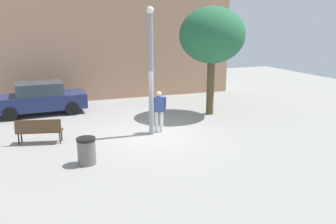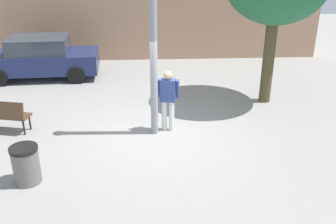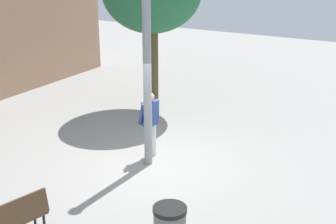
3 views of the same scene
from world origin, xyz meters
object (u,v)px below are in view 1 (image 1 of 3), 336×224
object	(u,v)px
person_by_lamppost	(159,109)
plaza_tree	(212,36)
lamppost	(151,69)
park_bench	(39,129)
parked_car_navy	(40,98)
trash_bin	(87,151)

from	to	relation	value
person_by_lamppost	plaza_tree	distance (m)	4.64
lamppost	person_by_lamppost	world-z (taller)	lamppost
park_bench	person_by_lamppost	bearing A→B (deg)	-1.80
lamppost	parked_car_navy	world-z (taller)	lamppost
person_by_lamppost	park_bench	distance (m)	4.53
lamppost	plaza_tree	size ratio (longest dim) A/B	0.96
plaza_tree	lamppost	bearing A→B (deg)	-150.02
lamppost	plaza_tree	distance (m)	4.29
park_bench	trash_bin	distance (m)	2.84
park_bench	parked_car_navy	bearing A→B (deg)	89.70
person_by_lamppost	trash_bin	xyz separation A→B (m)	(-3.12, -2.32, -0.54)
person_by_lamppost	plaza_tree	size ratio (longest dim) A/B	0.33
park_bench	lamppost	bearing A→B (deg)	-4.26
lamppost	person_by_lamppost	bearing A→B (deg)	24.46
person_by_lamppost	park_bench	world-z (taller)	person_by_lamppost
parked_car_navy	lamppost	bearing A→B (deg)	-49.45
lamppost	park_bench	distance (m)	4.63
person_by_lamppost	plaza_tree	bearing A→B (deg)	30.58
lamppost	park_bench	world-z (taller)	lamppost
person_by_lamppost	lamppost	bearing A→B (deg)	-155.54
parked_car_navy	park_bench	bearing A→B (deg)	-90.30
lamppost	trash_bin	bearing A→B (deg)	-141.90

